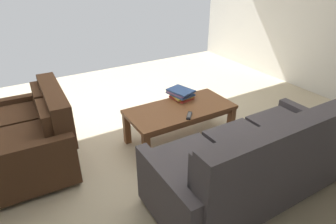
{
  "coord_description": "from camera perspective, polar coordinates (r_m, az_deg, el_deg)",
  "views": [
    {
      "loc": [
        1.34,
        2.54,
        1.92
      ],
      "look_at": [
        0.09,
        0.42,
        0.62
      ],
      "focal_mm": 30.65,
      "sensor_mm": 36.0,
      "label": 1
    }
  ],
  "objects": [
    {
      "name": "coffee_table",
      "position": [
        3.33,
        2.43,
        -0.14
      ],
      "size": [
        1.23,
        0.59,
        0.42
      ],
      "color": "brown",
      "rests_on": "ground"
    },
    {
      "name": "loveseat_near",
      "position": [
        3.24,
        -26.12,
        -4.4
      ],
      "size": [
        0.94,
        1.22,
        0.81
      ],
      "color": "black",
      "rests_on": "ground"
    },
    {
      "name": "book_stack",
      "position": [
        3.51,
        2.57,
        3.64
      ],
      "size": [
        0.3,
        0.35,
        0.11
      ],
      "color": "#C63833",
      "rests_on": "coffee_table"
    },
    {
      "name": "sofa_main",
      "position": [
        2.62,
        16.89,
        -9.57
      ],
      "size": [
        1.81,
        0.83,
        0.9
      ],
      "color": "black",
      "rests_on": "ground"
    },
    {
      "name": "tv_remote",
      "position": [
        3.11,
        4.24,
        -0.7
      ],
      "size": [
        0.14,
        0.15,
        0.02
      ],
      "color": "black",
      "rests_on": "coffee_table"
    },
    {
      "name": "wall_left",
      "position": [
        5.03,
        30.36,
        18.16
      ],
      "size": [
        0.12,
        5.58,
        2.76
      ],
      "primitive_type": "cube",
      "color": "silver",
      "rests_on": "ground"
    },
    {
      "name": "ground_plane",
      "position": [
        3.46,
        -2.31,
        -5.99
      ],
      "size": [
        5.93,
        5.58,
        0.01
      ],
      "primitive_type": "cube",
      "color": "beige"
    }
  ]
}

